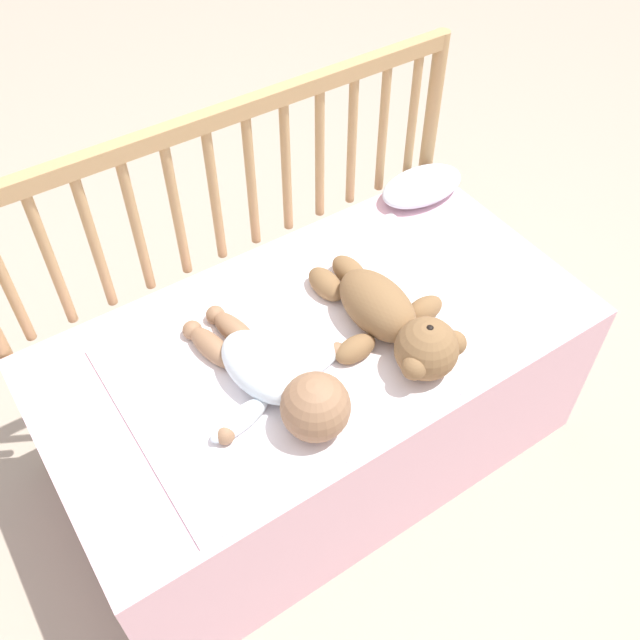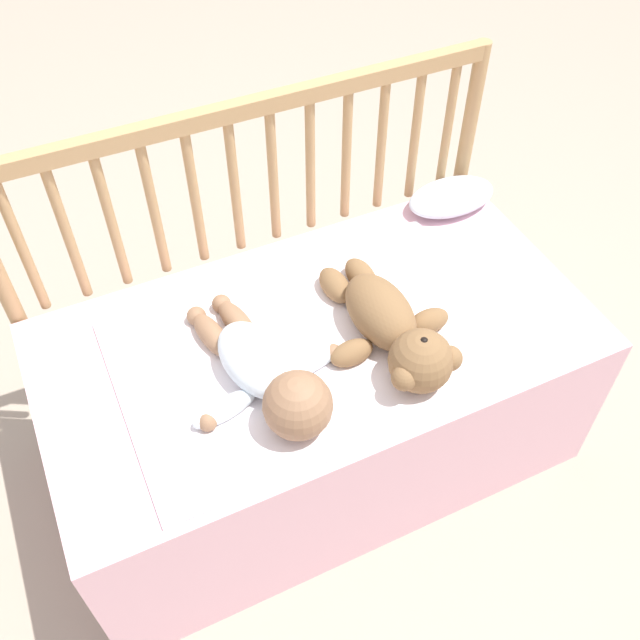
% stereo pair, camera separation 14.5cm
% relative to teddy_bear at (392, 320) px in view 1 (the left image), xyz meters
% --- Properties ---
extents(ground_plane, '(12.00, 12.00, 0.00)m').
position_rel_teddy_bear_xyz_m(ground_plane, '(-0.12, 0.09, -0.49)').
color(ground_plane, tan).
extents(crib_mattress, '(1.17, 0.61, 0.44)m').
position_rel_teddy_bear_xyz_m(crib_mattress, '(-0.12, 0.09, -0.27)').
color(crib_mattress, '#EDB7C6').
rests_on(crib_mattress, ground_plane).
extents(crib_rail, '(1.17, 0.04, 0.81)m').
position_rel_teddy_bear_xyz_m(crib_rail, '(-0.12, 0.42, 0.08)').
color(crib_rail, tan).
rests_on(crib_rail, ground_plane).
extents(blanket, '(0.80, 0.51, 0.01)m').
position_rel_teddy_bear_xyz_m(blanket, '(-0.15, 0.06, -0.05)').
color(blanket, white).
rests_on(blanket, crib_mattress).
extents(teddy_bear, '(0.28, 0.41, 0.13)m').
position_rel_teddy_bear_xyz_m(teddy_bear, '(0.00, 0.00, 0.00)').
color(teddy_bear, olive).
rests_on(teddy_bear, crib_mattress).
extents(baby, '(0.34, 0.43, 0.13)m').
position_rel_teddy_bear_xyz_m(baby, '(-0.27, 0.01, -0.01)').
color(baby, white).
rests_on(baby, crib_mattress).
extents(small_pillow, '(0.23, 0.13, 0.06)m').
position_rel_teddy_bear_xyz_m(small_pillow, '(0.36, 0.34, -0.03)').
color(small_pillow, silver).
rests_on(small_pillow, crib_mattress).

